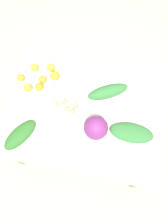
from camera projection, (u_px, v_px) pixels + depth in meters
ground_plane at (84, 136)px, 2.50m from camera, size 8.00×8.00×0.00m
dining_table at (84, 117)px, 1.88m from camera, size 1.32×0.96×0.77m
cabbage_purple at (96, 128)px, 1.64m from camera, size 0.19×0.19×0.19m
egg_carton at (66, 107)px, 1.76m from camera, size 0.25×0.16×0.09m
greens_bunch_beet_tops at (131, 133)px, 1.69m from camera, size 0.34×0.16×0.07m
greens_bunch_scallion at (108, 92)px, 1.80m from camera, size 0.36×0.27×0.10m
greens_bunch_chard at (20, 135)px, 1.68m from camera, size 0.27×0.32×0.08m
orange_0 at (28, 88)px, 1.82m from camera, size 0.07×0.07×0.07m
orange_1 at (21, 78)px, 1.86m from camera, size 0.06×0.06×0.06m
orange_2 at (35, 67)px, 1.89m from camera, size 0.07×0.07×0.07m
orange_3 at (42, 79)px, 1.85m from camera, size 0.07×0.07×0.07m
orange_4 at (39, 87)px, 1.83m from camera, size 0.07×0.07×0.07m
orange_5 at (55, 76)px, 1.86m from camera, size 0.08×0.08×0.08m
orange_6 at (51, 67)px, 1.89m from camera, size 0.07×0.07×0.07m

